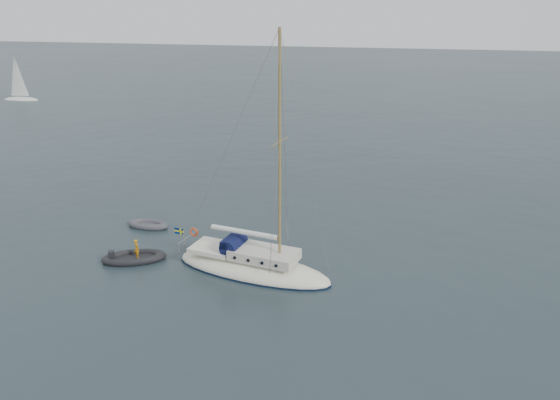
# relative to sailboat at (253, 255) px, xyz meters

# --- Properties ---
(ground) EXTENTS (300.00, 300.00, 0.00)m
(ground) POSITION_rel_sailboat_xyz_m (0.52, 2.23, -1.04)
(ground) COLOR black
(ground) RESTS_ON ground
(sailboat) EXTENTS (9.63, 2.89, 13.72)m
(sailboat) POSITION_rel_sailboat_xyz_m (0.00, 0.00, 0.00)
(sailboat) COLOR #EFE9CC
(sailboat) RESTS_ON ground
(dinghy) EXTENTS (2.87, 1.30, 0.41)m
(dinghy) POSITION_rel_sailboat_xyz_m (-8.53, 4.63, -0.86)
(dinghy) COLOR #454549
(dinghy) RESTS_ON ground
(rib) EXTENTS (3.73, 1.70, 1.35)m
(rib) POSITION_rel_sailboat_xyz_m (-7.14, -0.15, -0.82)
(rib) COLOR black
(rib) RESTS_ON ground
(distant_yacht_a) EXTENTS (5.47, 2.92, 7.25)m
(distant_yacht_a) POSITION_rel_sailboat_xyz_m (-48.69, 45.68, 2.06)
(distant_yacht_a) COLOR silver
(distant_yacht_a) RESTS_ON ground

